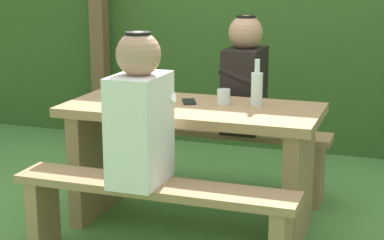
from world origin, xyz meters
TOP-DOWN VIEW (x-y plane):
  - ground_plane at (0.00, 0.00)m, footprint 12.00×12.00m
  - hedge_backdrop at (0.00, 2.02)m, footprint 6.40×0.67m
  - pergola_post_left at (-1.34, 1.53)m, footprint 0.12×0.12m
  - picnic_table at (0.00, 0.00)m, footprint 1.40×0.64m
  - bench_near at (0.00, -0.56)m, footprint 1.40×0.24m
  - bench_far at (0.00, 0.56)m, footprint 1.40×0.24m
  - person_white_shirt at (-0.06, -0.56)m, footprint 0.25×0.35m
  - person_black_coat at (0.15, 0.56)m, footprint 0.25×0.35m
  - drinking_glass at (0.15, 0.09)m, footprint 0.07×0.07m
  - bottle_left at (0.34, 0.11)m, footprint 0.06×0.06m
  - bottle_right at (-0.27, 0.10)m, footprint 0.06×0.06m
  - cell_phone at (-0.04, 0.07)m, footprint 0.12×0.16m

SIDE VIEW (x-z plane):
  - ground_plane at x=0.00m, z-range 0.00..0.00m
  - bench_near at x=0.00m, z-range 0.10..0.53m
  - bench_far at x=0.00m, z-range 0.10..0.53m
  - picnic_table at x=0.00m, z-range 0.13..0.83m
  - cell_phone at x=-0.04m, z-range 0.70..0.71m
  - drinking_glass at x=0.15m, z-range 0.70..0.78m
  - person_white_shirt at x=-0.06m, z-range 0.41..1.13m
  - person_black_coat at x=0.15m, z-range 0.41..1.13m
  - bottle_right at x=-0.27m, z-range 0.68..0.91m
  - bottle_left at x=0.34m, z-range 0.67..0.93m
  - pergola_post_left at x=-1.34m, z-range 0.00..2.11m
  - hedge_backdrop at x=0.00m, z-range 0.00..2.28m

